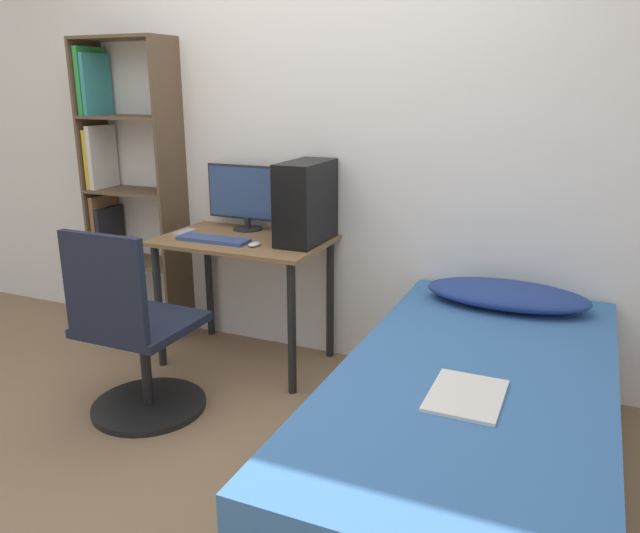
% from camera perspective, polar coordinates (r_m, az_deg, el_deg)
% --- Properties ---
extents(ground_plane, '(14.00, 14.00, 0.00)m').
position_cam_1_polar(ground_plane, '(2.70, -12.64, -18.86)').
color(ground_plane, '#846647').
extents(wall_back, '(8.00, 0.05, 2.50)m').
position_cam_1_polar(wall_back, '(3.49, 0.45, 11.57)').
color(wall_back, silver).
rests_on(wall_back, ground_plane).
extents(desk, '(0.92, 0.60, 0.73)m').
position_cam_1_polar(desk, '(3.48, -6.92, 0.58)').
color(desk, brown).
rests_on(desk, ground_plane).
extents(bookshelf, '(0.60, 0.27, 1.81)m').
position_cam_1_polar(bookshelf, '(4.10, -17.62, 6.33)').
color(bookshelf, brown).
rests_on(bookshelf, ground_plane).
extents(office_chair, '(0.55, 0.55, 0.93)m').
position_cam_1_polar(office_chair, '(3.08, -16.51, -6.99)').
color(office_chair, black).
rests_on(office_chair, ground_plane).
extents(bed, '(0.99, 2.04, 0.53)m').
position_cam_1_polar(bed, '(2.52, 13.67, -14.71)').
color(bed, '#4C3D2D').
rests_on(bed, ground_plane).
extents(pillow, '(0.75, 0.36, 0.11)m').
position_cam_1_polar(pillow, '(3.08, 16.70, -2.49)').
color(pillow, navy).
rests_on(pillow, bed).
extents(magazine, '(0.24, 0.32, 0.01)m').
position_cam_1_polar(magazine, '(2.20, 13.22, -11.40)').
color(magazine, silver).
rests_on(magazine, bed).
extents(monitor, '(0.51, 0.17, 0.37)m').
position_cam_1_polar(monitor, '(3.62, -6.72, 6.46)').
color(monitor, black).
rests_on(monitor, desk).
extents(keyboard, '(0.41, 0.12, 0.02)m').
position_cam_1_polar(keyboard, '(3.41, -9.72, 2.45)').
color(keyboard, '#33477A').
rests_on(keyboard, desk).
extents(pc_tower, '(0.20, 0.41, 0.43)m').
position_cam_1_polar(pc_tower, '(3.31, -1.31, 5.90)').
color(pc_tower, black).
rests_on(pc_tower, desk).
extents(mouse, '(0.06, 0.09, 0.02)m').
position_cam_1_polar(mouse, '(3.28, -6.02, 2.05)').
color(mouse, silver).
rests_on(mouse, desk).
extents(phone, '(0.07, 0.14, 0.01)m').
position_cam_1_polar(phone, '(3.64, -12.27, 3.14)').
color(phone, '#B7B7BC').
rests_on(phone, desk).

